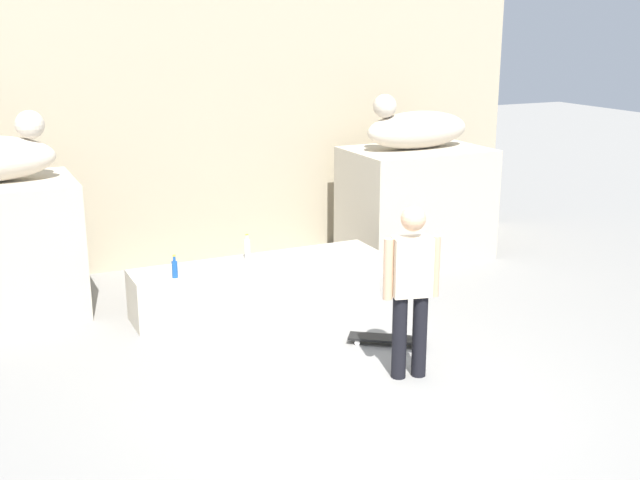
{
  "coord_description": "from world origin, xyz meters",
  "views": [
    {
      "loc": [
        -3.11,
        -5.62,
        3.3
      ],
      "look_at": [
        0.25,
        1.47,
        1.1
      ],
      "focal_mm": 44.33,
      "sensor_mm": 36.0,
      "label": 1
    }
  ],
  "objects_px": {
    "skater": "(411,285)",
    "bottle_blue": "(175,269)",
    "bottle_clear": "(247,249)",
    "statue_reclining_right": "(416,128)",
    "skateboard": "(387,339)"
  },
  "relations": [
    {
      "from": "skater",
      "to": "skateboard",
      "type": "xyz_separation_m",
      "value": [
        0.2,
        0.75,
        -0.86
      ]
    },
    {
      "from": "skateboard",
      "to": "bottle_blue",
      "type": "height_order",
      "value": "bottle_blue"
    },
    {
      "from": "skateboard",
      "to": "bottle_clear",
      "type": "height_order",
      "value": "bottle_clear"
    },
    {
      "from": "bottle_clear",
      "to": "bottle_blue",
      "type": "relative_size",
      "value": 1.19
    },
    {
      "from": "skater",
      "to": "skateboard",
      "type": "relative_size",
      "value": 2.18
    },
    {
      "from": "skater",
      "to": "bottle_blue",
      "type": "xyz_separation_m",
      "value": [
        -1.66,
        2.16,
        -0.24
      ]
    },
    {
      "from": "skater",
      "to": "bottle_blue",
      "type": "distance_m",
      "value": 2.73
    },
    {
      "from": "skateboard",
      "to": "bottle_clear",
      "type": "bearing_deg",
      "value": 153.87
    },
    {
      "from": "statue_reclining_right",
      "to": "bottle_blue",
      "type": "xyz_separation_m",
      "value": [
        -3.82,
        -1.27,
        -1.15
      ]
    },
    {
      "from": "statue_reclining_right",
      "to": "bottle_clear",
      "type": "xyz_separation_m",
      "value": [
        -2.87,
        -0.96,
        -1.13
      ]
    },
    {
      "from": "bottle_clear",
      "to": "bottle_blue",
      "type": "xyz_separation_m",
      "value": [
        -0.95,
        -0.31,
        -0.02
      ]
    },
    {
      "from": "skater",
      "to": "bottle_clear",
      "type": "bearing_deg",
      "value": 119.77
    },
    {
      "from": "statue_reclining_right",
      "to": "skater",
      "type": "distance_m",
      "value": 4.15
    },
    {
      "from": "skateboard",
      "to": "bottle_clear",
      "type": "relative_size",
      "value": 2.51
    },
    {
      "from": "bottle_clear",
      "to": "skater",
      "type": "bearing_deg",
      "value": -73.9
    }
  ]
}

